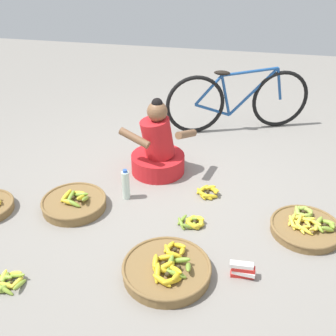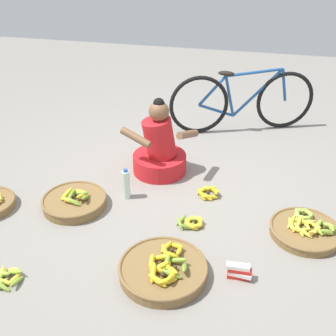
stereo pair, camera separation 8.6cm
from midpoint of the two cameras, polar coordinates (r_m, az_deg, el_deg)
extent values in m
plane|color=gray|center=(3.77, -0.02, -3.06)|extent=(10.00, 10.00, 0.00)
cylinder|color=red|center=(4.01, -2.02, 0.68)|extent=(0.52, 0.52, 0.18)
cylinder|color=red|center=(3.88, -2.09, 4.19)|extent=(0.40, 0.36, 0.41)
sphere|color=brown|center=(3.77, -2.17, 7.86)|extent=(0.19, 0.19, 0.19)
sphere|color=black|center=(3.74, -2.19, 8.93)|extent=(0.10, 0.10, 0.10)
cylinder|color=brown|center=(3.73, -5.35, 4.18)|extent=(0.32, 0.14, 0.16)
cylinder|color=brown|center=(3.79, 1.90, 4.73)|extent=(0.17, 0.31, 0.16)
torus|color=black|center=(4.71, 3.30, 8.77)|extent=(0.65, 0.29, 0.68)
torus|color=black|center=(5.02, 14.87, 9.23)|extent=(0.65, 0.29, 0.68)
cylinder|color=#1E4C8C|center=(4.86, 11.26, 10.34)|extent=(0.53, 0.23, 0.55)
cylinder|color=#1E4C8C|center=(4.76, 7.50, 9.93)|extent=(0.15, 0.09, 0.49)
cylinder|color=#1E4C8C|center=(4.76, 10.86, 13.02)|extent=(0.62, 0.27, 0.08)
cylinder|color=#1E4C8C|center=(4.78, 5.69, 8.04)|extent=(0.40, 0.19, 0.18)
cylinder|color=#1E4C8C|center=(4.68, 5.12, 10.71)|extent=(0.30, 0.15, 0.35)
cylinder|color=#1E4C8C|center=(4.95, 14.73, 11.24)|extent=(0.12, 0.07, 0.38)
ellipsoid|color=black|center=(4.66, 7.00, 13.00)|extent=(0.18, 0.08, 0.05)
cylinder|color=brown|center=(2.92, -1.05, -14.10)|extent=(0.61, 0.61, 0.08)
torus|color=brown|center=(2.89, -1.05, -13.55)|extent=(0.62, 0.62, 0.02)
ellipsoid|color=olive|center=(2.84, 1.95, -13.60)|extent=(0.06, 0.15, 0.09)
ellipsoid|color=olive|center=(2.89, 0.94, -12.71)|extent=(0.15, 0.05, 0.09)
ellipsoid|color=olive|center=(2.86, -0.64, -13.23)|extent=(0.06, 0.15, 0.09)
ellipsoid|color=olive|center=(2.80, 0.27, -14.55)|extent=(0.15, 0.05, 0.07)
sphere|color=#382D19|center=(2.85, 0.61, -13.64)|extent=(0.03, 0.03, 0.03)
ellipsoid|color=gold|center=(2.96, 1.17, -11.44)|extent=(0.04, 0.12, 0.07)
ellipsoid|color=gold|center=(3.00, 0.75, -10.75)|extent=(0.13, 0.08, 0.07)
ellipsoid|color=gold|center=(3.00, -0.68, -10.93)|extent=(0.09, 0.13, 0.06)
ellipsoid|color=gold|center=(2.96, -0.85, -11.52)|extent=(0.10, 0.12, 0.08)
ellipsoid|color=gold|center=(2.93, 0.01, -11.99)|extent=(0.13, 0.05, 0.07)
sphere|color=#382D19|center=(2.97, 0.14, -11.31)|extent=(0.03, 0.03, 0.03)
ellipsoid|color=gold|center=(2.87, -0.34, -13.21)|extent=(0.06, 0.14, 0.06)
ellipsoid|color=gold|center=(2.91, -1.32, -12.33)|extent=(0.13, 0.05, 0.08)
ellipsoid|color=gold|center=(2.87, -2.66, -13.00)|extent=(0.05, 0.13, 0.08)
ellipsoid|color=gold|center=(2.83, -1.90, -13.89)|extent=(0.14, 0.05, 0.07)
sphere|color=#382D19|center=(2.87, -1.50, -13.15)|extent=(0.03, 0.03, 0.03)
ellipsoid|color=gold|center=(2.77, 0.25, -14.87)|extent=(0.07, 0.15, 0.09)
ellipsoid|color=gold|center=(2.82, 0.10, -13.96)|extent=(0.14, 0.13, 0.09)
ellipsoid|color=gold|center=(2.84, -1.52, -13.65)|extent=(0.15, 0.12, 0.09)
ellipsoid|color=gold|center=(2.80, -2.39, -14.39)|extent=(0.06, 0.15, 0.10)
ellipsoid|color=gold|center=(2.76, -1.78, -15.39)|extent=(0.16, 0.09, 0.07)
ellipsoid|color=gold|center=(2.76, -0.34, -15.44)|extent=(0.14, 0.13, 0.07)
sphere|color=#382D19|center=(2.80, -1.01, -14.59)|extent=(0.04, 0.04, 0.04)
cylinder|color=brown|center=(3.43, 17.88, -8.09)|extent=(0.54, 0.54, 0.06)
torus|color=brown|center=(3.41, 17.96, -7.67)|extent=(0.55, 0.55, 0.02)
ellipsoid|color=#8CAD38|center=(3.43, 21.14, -7.46)|extent=(0.05, 0.13, 0.07)
ellipsoid|color=#8CAD38|center=(3.46, 20.64, -7.07)|extent=(0.12, 0.09, 0.06)
ellipsoid|color=#8CAD38|center=(3.43, 19.50, -7.09)|extent=(0.10, 0.12, 0.08)
ellipsoid|color=#8CAD38|center=(3.39, 19.56, -7.73)|extent=(0.10, 0.12, 0.06)
ellipsoid|color=#8CAD38|center=(3.38, 20.67, -7.96)|extent=(0.13, 0.08, 0.08)
sphere|color=#382D19|center=(3.41, 20.28, -7.47)|extent=(0.03, 0.03, 0.03)
ellipsoid|color=#9EB747|center=(3.52, 18.44, -5.79)|extent=(0.06, 0.12, 0.07)
ellipsoid|color=#9EB747|center=(3.54, 18.14, -5.56)|extent=(0.11, 0.10, 0.06)
ellipsoid|color=#9EB747|center=(3.55, 17.36, -5.41)|extent=(0.12, 0.07, 0.05)
ellipsoid|color=#9EB747|center=(3.52, 16.88, -5.64)|extent=(0.08, 0.12, 0.05)
ellipsoid|color=#9EB747|center=(3.49, 16.87, -5.82)|extent=(0.06, 0.12, 0.08)
ellipsoid|color=#9EB747|center=(3.47, 17.67, -6.34)|extent=(0.12, 0.04, 0.06)
ellipsoid|color=#9EB747|center=(3.48, 18.12, -6.33)|extent=(0.12, 0.09, 0.06)
sphere|color=#382D19|center=(3.51, 17.65, -5.83)|extent=(0.03, 0.03, 0.03)
ellipsoid|color=yellow|center=(3.40, 18.10, -7.28)|extent=(0.06, 0.14, 0.05)
ellipsoid|color=yellow|center=(3.42, 17.71, -6.80)|extent=(0.13, 0.11, 0.08)
ellipsoid|color=yellow|center=(3.43, 16.77, -6.64)|extent=(0.14, 0.07, 0.07)
ellipsoid|color=yellow|center=(3.39, 16.17, -6.90)|extent=(0.08, 0.14, 0.08)
ellipsoid|color=yellow|center=(3.36, 16.18, -7.32)|extent=(0.07, 0.14, 0.08)
ellipsoid|color=yellow|center=(3.34, 17.12, -7.96)|extent=(0.14, 0.04, 0.05)
ellipsoid|color=yellow|center=(3.35, 17.80, -7.87)|extent=(0.13, 0.11, 0.05)
sphere|color=#382D19|center=(3.38, 17.12, -7.28)|extent=(0.03, 0.03, 0.03)
ellipsoid|color=yellow|center=(3.37, 19.26, -7.79)|extent=(0.07, 0.16, 0.07)
ellipsoid|color=yellow|center=(3.42, 18.96, -7.15)|extent=(0.12, 0.14, 0.08)
ellipsoid|color=yellow|center=(3.43, 17.91, -6.85)|extent=(0.16, 0.05, 0.07)
ellipsoid|color=yellow|center=(3.38, 17.01, -7.15)|extent=(0.07, 0.15, 0.09)
ellipsoid|color=yellow|center=(3.35, 17.11, -7.84)|extent=(0.10, 0.15, 0.05)
ellipsoid|color=yellow|center=(3.32, 17.73, -8.16)|extent=(0.15, 0.09, 0.07)
ellipsoid|color=yellow|center=(3.35, 19.04, -8.04)|extent=(0.12, 0.13, 0.08)
sphere|color=#382D19|center=(3.38, 18.11, -7.57)|extent=(0.03, 0.03, 0.03)
cylinder|color=brown|center=(3.62, -13.58, -4.91)|extent=(0.54, 0.54, 0.08)
torus|color=brown|center=(3.60, -13.65, -4.39)|extent=(0.55, 0.55, 0.02)
ellipsoid|color=olive|center=(3.53, -12.11, -4.20)|extent=(0.05, 0.15, 0.09)
ellipsoid|color=olive|center=(3.61, -12.78, -3.63)|extent=(0.16, 0.05, 0.06)
ellipsoid|color=olive|center=(3.58, -14.09, -3.97)|extent=(0.05, 0.16, 0.08)
ellipsoid|color=olive|center=(3.51, -13.78, -4.77)|extent=(0.16, 0.07, 0.07)
sphere|color=#382D19|center=(3.56, -13.13, -4.21)|extent=(0.03, 0.03, 0.03)
ellipsoid|color=yellow|center=(3.55, -12.70, -4.03)|extent=(0.04, 0.16, 0.10)
ellipsoid|color=yellow|center=(3.63, -13.21, -3.41)|extent=(0.17, 0.05, 0.07)
ellipsoid|color=yellow|center=(3.62, -14.66, -3.75)|extent=(0.07, 0.17, 0.07)
ellipsoid|color=yellow|center=(3.53, -14.17, -4.66)|extent=(0.16, 0.04, 0.07)
sphere|color=#382D19|center=(3.58, -13.73, -4.01)|extent=(0.03, 0.03, 0.03)
ellipsoid|color=yellow|center=(3.34, 3.92, -7.58)|extent=(0.05, 0.12, 0.07)
ellipsoid|color=yellow|center=(3.38, 3.53, -7.07)|extent=(0.13, 0.09, 0.08)
ellipsoid|color=yellow|center=(3.38, 3.13, -7.00)|extent=(0.12, 0.04, 0.07)
ellipsoid|color=yellow|center=(3.37, 2.39, -7.18)|extent=(0.10, 0.12, 0.06)
ellipsoid|color=yellow|center=(3.33, 2.17, -7.72)|extent=(0.09, 0.12, 0.06)
ellipsoid|color=yellow|center=(3.30, 2.76, -8.03)|extent=(0.13, 0.06, 0.07)
ellipsoid|color=yellow|center=(3.31, 3.63, -7.96)|extent=(0.11, 0.12, 0.07)
sphere|color=#382D19|center=(3.34, 3.03, -7.52)|extent=(0.04, 0.04, 0.04)
ellipsoid|color=olive|center=(3.34, 2.94, -7.70)|extent=(0.04, 0.13, 0.06)
ellipsoid|color=olive|center=(3.38, 2.58, -7.05)|extent=(0.12, 0.08, 0.08)
ellipsoid|color=olive|center=(3.37, 1.25, -7.21)|extent=(0.09, 0.13, 0.06)
ellipsoid|color=olive|center=(3.32, 1.13, -7.76)|extent=(0.10, 0.12, 0.08)
ellipsoid|color=olive|center=(3.30, 2.12, -8.14)|extent=(0.13, 0.07, 0.07)
sphere|color=#382D19|center=(3.34, 2.00, -7.58)|extent=(0.03, 0.03, 0.03)
ellipsoid|color=#8CAD38|center=(3.03, -20.72, -14.93)|extent=(0.04, 0.15, 0.07)
ellipsoid|color=#8CAD38|center=(3.10, -21.11, -13.78)|extent=(0.15, 0.03, 0.08)
ellipsoid|color=#8CAD38|center=(3.10, -22.78, -14.30)|extent=(0.04, 0.15, 0.06)
ellipsoid|color=#8CAD38|center=(3.03, -22.61, -15.33)|extent=(0.15, 0.05, 0.08)
sphere|color=#382D19|center=(3.06, -21.76, -14.65)|extent=(0.03, 0.03, 0.03)
ellipsoid|color=#8CAD38|center=(3.05, -22.41, -14.92)|extent=(0.07, 0.13, 0.07)
ellipsoid|color=#8CAD38|center=(3.11, -22.52, -13.87)|extent=(0.13, 0.05, 0.07)
sphere|color=#382D19|center=(3.09, -23.14, -14.52)|extent=(0.03, 0.03, 0.03)
ellipsoid|color=yellow|center=(3.06, -21.00, -14.60)|extent=(0.05, 0.13, 0.05)
ellipsoid|color=yellow|center=(3.11, -21.25, -13.50)|extent=(0.13, 0.05, 0.08)
ellipsoid|color=yellow|center=(3.11, -22.78, -13.91)|extent=(0.03, 0.13, 0.08)
ellipsoid|color=yellow|center=(3.05, -22.26, -14.88)|extent=(0.13, 0.05, 0.08)
sphere|color=#382D19|center=(3.09, -21.87, -14.22)|extent=(0.03, 0.03, 0.03)
ellipsoid|color=gold|center=(3.71, 5.95, -3.24)|extent=(0.07, 0.16, 0.10)
ellipsoid|color=gold|center=(3.73, 5.77, -3.01)|extent=(0.13, 0.14, 0.08)
ellipsoid|color=gold|center=(3.76, 4.90, -2.76)|extent=(0.16, 0.06, 0.08)
ellipsoid|color=gold|center=(3.74, 4.13, -2.99)|extent=(0.12, 0.15, 0.06)
ellipsoid|color=gold|center=(3.67, 3.98, -3.61)|extent=(0.12, 0.15, 0.07)
ellipsoid|color=gold|center=(3.65, 4.49, -3.83)|extent=(0.16, 0.08, 0.08)
ellipsoid|color=gold|center=(3.65, 5.21, -3.94)|extent=(0.16, 0.10, 0.07)
sphere|color=#382D19|center=(3.70, 4.90, -3.36)|extent=(0.03, 0.03, 0.03)
cylinder|color=silver|center=(3.62, -6.57, -2.41)|extent=(0.07, 0.07, 0.27)
cylinder|color=#2D59B7|center=(3.54, -6.70, -0.44)|extent=(0.04, 0.04, 0.02)
cube|color=red|center=(2.96, 9.43, -14.41)|extent=(0.16, 0.06, 0.03)
cube|color=white|center=(2.94, 9.63, -14.12)|extent=(0.16, 0.06, 0.03)
cube|color=red|center=(2.92, 9.58, -13.65)|extent=(0.16, 0.05, 0.03)
cube|color=white|center=(2.90, 9.35, -13.18)|extent=(0.16, 0.06, 0.03)
camera|label=1|loc=(0.04, -90.72, -0.43)|focal=43.81mm
camera|label=2|loc=(0.04, 89.28, 0.43)|focal=43.81mm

